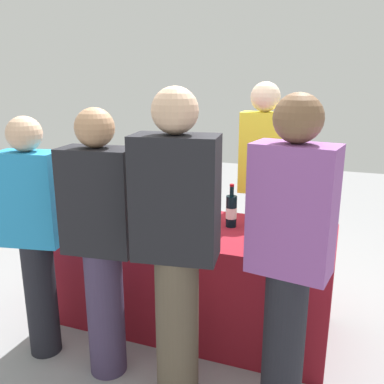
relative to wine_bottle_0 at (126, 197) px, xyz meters
name	(u,v)px	position (x,y,z in m)	size (l,w,h in m)	color
ground_plane	(192,321)	(0.60, -0.12, -0.89)	(12.00, 12.00, 0.00)	gray
tasting_table	(192,275)	(0.60, -0.12, -0.50)	(1.97, 0.80, 0.77)	maroon
wine_bottle_0	(126,197)	(0.00, 0.00, 0.00)	(0.07, 0.07, 0.33)	black
wine_bottle_1	(195,202)	(0.56, 0.05, 0.00)	(0.07, 0.07, 0.34)	black
wine_bottle_2	(210,206)	(0.68, 0.04, -0.01)	(0.07, 0.07, 0.30)	black
wine_bottle_3	(231,211)	(0.86, -0.03, 0.00)	(0.08, 0.08, 0.31)	black
wine_bottle_4	(252,210)	(0.99, 0.07, -0.01)	(0.07, 0.07, 0.30)	black
wine_bottle_5	(267,214)	(1.11, -0.01, 0.00)	(0.07, 0.07, 0.32)	black
wine_bottle_6	(288,218)	(1.26, -0.04, -0.01)	(0.08, 0.08, 0.31)	black
wine_bottle_7	(305,214)	(1.36, 0.07, -0.01)	(0.08, 0.08, 0.32)	black
wine_glass_0	(106,211)	(0.00, -0.29, -0.02)	(0.06, 0.06, 0.13)	silver
wine_glass_1	(202,219)	(0.71, -0.22, -0.02)	(0.07, 0.07, 0.14)	silver
wine_glass_2	(257,232)	(1.11, -0.31, -0.03)	(0.06, 0.06, 0.12)	silver
wine_glass_3	(276,231)	(1.22, -0.26, -0.03)	(0.06, 0.06, 0.13)	silver
ice_bucket	(279,225)	(1.22, -0.19, -0.01)	(0.21, 0.21, 0.21)	silver
server_pouring	(262,179)	(0.95, 0.60, 0.09)	(0.38, 0.24, 1.76)	#3F3351
guest_0	(34,231)	(-0.20, -0.80, -0.03)	(0.40, 0.27, 1.58)	black
guest_1	(101,239)	(0.30, -0.82, 0.00)	(0.43, 0.27, 1.64)	#3F3351
guest_2	(176,243)	(0.79, -0.86, 0.06)	(0.47, 0.30, 1.75)	brown
guest_3	(289,255)	(1.37, -0.81, 0.06)	(0.43, 0.28, 1.73)	black
menu_board	(148,208)	(-0.32, 1.03, -0.43)	(0.62, 0.03, 0.91)	white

